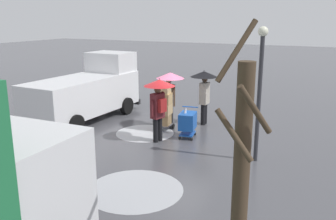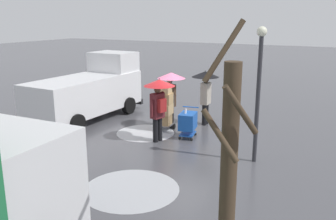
{
  "view_description": "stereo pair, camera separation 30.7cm",
  "coord_description": "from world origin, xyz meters",
  "px_view_note": "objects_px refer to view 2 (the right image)",
  "views": [
    {
      "loc": [
        -5.5,
        11.51,
        4.1
      ],
      "look_at": [
        -0.19,
        0.73,
        1.05
      ],
      "focal_mm": 39.32,
      "sensor_mm": 36.0,
      "label": 1
    },
    {
      "loc": [
        -5.78,
        11.37,
        4.1
      ],
      "look_at": [
        -0.19,
        0.73,
        1.05
      ],
      "focal_mm": 39.32,
      "sensor_mm": 36.0,
      "label": 2
    }
  ],
  "objects_px": {
    "cargo_van_parked_right": "(90,90)",
    "bare_tree_near": "(228,179)",
    "shopping_cart_vendor": "(188,122)",
    "hand_dolly_boxes": "(165,106)",
    "street_lamp": "(259,81)",
    "pedestrian_pink_side": "(205,85)",
    "pedestrian_white_side": "(159,96)",
    "pedestrian_black_side": "(170,87)"
  },
  "relations": [
    {
      "from": "shopping_cart_vendor",
      "to": "hand_dolly_boxes",
      "type": "xyz_separation_m",
      "value": [
        1.08,
        -0.36,
        0.36
      ]
    },
    {
      "from": "pedestrian_pink_side",
      "to": "shopping_cart_vendor",
      "type": "bearing_deg",
      "value": 92.44
    },
    {
      "from": "bare_tree_near",
      "to": "pedestrian_black_side",
      "type": "bearing_deg",
      "value": -57.32
    },
    {
      "from": "bare_tree_near",
      "to": "street_lamp",
      "type": "relative_size",
      "value": 1.06
    },
    {
      "from": "street_lamp",
      "to": "pedestrian_white_side",
      "type": "bearing_deg",
      "value": -5.16
    },
    {
      "from": "shopping_cart_vendor",
      "to": "bare_tree_near",
      "type": "bearing_deg",
      "value": 118.92
    },
    {
      "from": "bare_tree_near",
      "to": "cargo_van_parked_right",
      "type": "bearing_deg",
      "value": -40.22
    },
    {
      "from": "cargo_van_parked_right",
      "to": "pedestrian_black_side",
      "type": "bearing_deg",
      "value": -174.04
    },
    {
      "from": "bare_tree_near",
      "to": "hand_dolly_boxes",
      "type": "bearing_deg",
      "value": -55.78
    },
    {
      "from": "pedestrian_white_side",
      "to": "street_lamp",
      "type": "bearing_deg",
      "value": 174.84
    },
    {
      "from": "cargo_van_parked_right",
      "to": "bare_tree_near",
      "type": "xyz_separation_m",
      "value": [
        -8.27,
        6.99,
        0.69
      ]
    },
    {
      "from": "hand_dolly_boxes",
      "to": "cargo_van_parked_right",
      "type": "bearing_deg",
      "value": -1.7
    },
    {
      "from": "bare_tree_near",
      "to": "street_lamp",
      "type": "bearing_deg",
      "value": -79.93
    },
    {
      "from": "cargo_van_parked_right",
      "to": "pedestrian_white_side",
      "type": "relative_size",
      "value": 2.51
    },
    {
      "from": "pedestrian_white_side",
      "to": "pedestrian_pink_side",
      "type": "bearing_deg",
      "value": -104.34
    },
    {
      "from": "hand_dolly_boxes",
      "to": "street_lamp",
      "type": "relative_size",
      "value": 0.45
    },
    {
      "from": "pedestrian_pink_side",
      "to": "street_lamp",
      "type": "xyz_separation_m",
      "value": [
        -2.71,
        2.82,
        0.79
      ]
    },
    {
      "from": "pedestrian_white_side",
      "to": "bare_tree_near",
      "type": "xyz_separation_m",
      "value": [
        -4.32,
        5.74,
        0.3
      ]
    },
    {
      "from": "shopping_cart_vendor",
      "to": "pedestrian_pink_side",
      "type": "height_order",
      "value": "pedestrian_pink_side"
    },
    {
      "from": "shopping_cart_vendor",
      "to": "cargo_van_parked_right",
      "type": "bearing_deg",
      "value": -5.74
    },
    {
      "from": "bare_tree_near",
      "to": "street_lamp",
      "type": "distance_m",
      "value": 5.55
    },
    {
      "from": "hand_dolly_boxes",
      "to": "pedestrian_pink_side",
      "type": "distance_m",
      "value": 1.83
    },
    {
      "from": "pedestrian_white_side",
      "to": "cargo_van_parked_right",
      "type": "bearing_deg",
      "value": -17.54
    },
    {
      "from": "pedestrian_pink_side",
      "to": "bare_tree_near",
      "type": "distance_m",
      "value": 9.05
    },
    {
      "from": "street_lamp",
      "to": "shopping_cart_vendor",
      "type": "bearing_deg",
      "value": -22.3
    },
    {
      "from": "shopping_cart_vendor",
      "to": "pedestrian_white_side",
      "type": "height_order",
      "value": "pedestrian_white_side"
    },
    {
      "from": "hand_dolly_boxes",
      "to": "street_lamp",
      "type": "bearing_deg",
      "value": 158.76
    },
    {
      "from": "pedestrian_black_side",
      "to": "pedestrian_white_side",
      "type": "distance_m",
      "value": 1.67
    },
    {
      "from": "cargo_van_parked_right",
      "to": "pedestrian_pink_side",
      "type": "height_order",
      "value": "cargo_van_parked_right"
    },
    {
      "from": "cargo_van_parked_right",
      "to": "pedestrian_pink_side",
      "type": "xyz_separation_m",
      "value": [
        -4.59,
        -1.27,
        0.41
      ]
    },
    {
      "from": "pedestrian_black_side",
      "to": "bare_tree_near",
      "type": "distance_m",
      "value": 8.75
    },
    {
      "from": "pedestrian_white_side",
      "to": "hand_dolly_boxes",
      "type": "bearing_deg",
      "value": -72.46
    },
    {
      "from": "pedestrian_pink_side",
      "to": "hand_dolly_boxes",
      "type": "bearing_deg",
      "value": 53.93
    },
    {
      "from": "pedestrian_pink_side",
      "to": "street_lamp",
      "type": "distance_m",
      "value": 3.99
    },
    {
      "from": "cargo_van_parked_right",
      "to": "street_lamp",
      "type": "bearing_deg",
      "value": 168.01
    },
    {
      "from": "hand_dolly_boxes",
      "to": "pedestrian_pink_side",
      "type": "height_order",
      "value": "pedestrian_pink_side"
    },
    {
      "from": "pedestrian_pink_side",
      "to": "bare_tree_near",
      "type": "bearing_deg",
      "value": 113.98
    },
    {
      "from": "shopping_cart_vendor",
      "to": "street_lamp",
      "type": "distance_m",
      "value": 3.37
    },
    {
      "from": "pedestrian_black_side",
      "to": "pedestrian_white_side",
      "type": "relative_size",
      "value": 1.0
    },
    {
      "from": "street_lamp",
      "to": "pedestrian_pink_side",
      "type": "bearing_deg",
      "value": -46.17
    },
    {
      "from": "cargo_van_parked_right",
      "to": "bare_tree_near",
      "type": "distance_m",
      "value": 10.85
    },
    {
      "from": "pedestrian_black_side",
      "to": "shopping_cart_vendor",
      "type": "bearing_deg",
      "value": 143.14
    }
  ]
}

